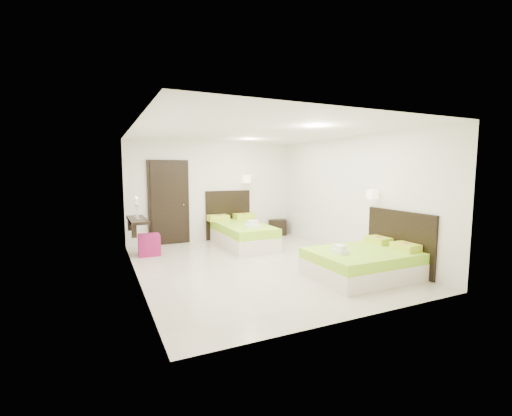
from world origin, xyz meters
name	(u,v)px	position (x,y,z in m)	size (l,w,h in m)	color
floor	(258,265)	(0.00, 0.00, 0.00)	(5.50, 5.50, 0.00)	beige
bed_single	(241,232)	(0.40, 1.79, 0.32)	(1.26, 2.10, 1.73)	beige
bed_double	(366,261)	(1.43, -1.45, 0.27)	(1.80, 1.53, 1.49)	beige
nightstand	(277,227)	(1.90, 2.69, 0.22)	(0.50, 0.45, 0.45)	black
ottoman	(149,245)	(-1.83, 1.74, 0.23)	(0.46, 0.46, 0.46)	maroon
door	(169,203)	(-1.20, 2.70, 1.05)	(1.02, 0.15, 2.14)	black
console_shelf	(137,220)	(-2.08, 1.60, 0.82)	(0.35, 1.20, 0.78)	black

